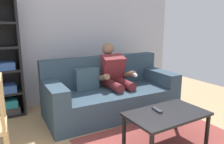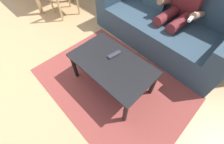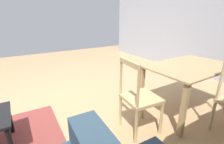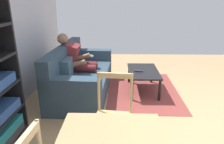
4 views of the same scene
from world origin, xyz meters
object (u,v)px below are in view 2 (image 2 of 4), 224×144
Objects in this scene: coffee_table at (112,66)px; tv_remote at (114,55)px; couch at (165,22)px; person_lounging at (182,8)px.

tv_remote is (-0.06, 0.10, 0.07)m from coffee_table.
tv_remote reaches higher than coffee_table.
person_lounging reaches higher than couch.
person_lounging is 1.18× the size of coffee_table.
person_lounging is 6.74× the size of tv_remote.
couch is 0.31m from person_lounging.
person_lounging is at bearing 86.64° from coffee_table.
tv_remote is at bearing 121.23° from coffee_table.
couch is 1.91× the size of person_lounging.
couch reaches higher than tv_remote.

